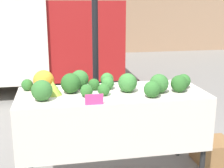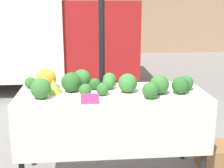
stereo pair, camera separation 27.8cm
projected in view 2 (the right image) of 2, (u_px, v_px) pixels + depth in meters
tent_pole at (102, 39)px, 3.59m from camera, size 0.07×0.07×2.61m
parked_truck at (12, 28)px, 6.19m from camera, size 4.51×1.92×2.31m
market_table at (113, 107)px, 2.93m from camera, size 1.78×0.71×0.89m
orange_cauliflower at (46, 79)px, 3.05m from camera, size 0.20×0.20×0.20m
romanesco_head at (53, 87)px, 2.91m from camera, size 0.16×0.16×0.13m
broccoli_head_0 at (159, 85)px, 2.88m from camera, size 0.18×0.18×0.18m
broccoli_head_1 at (85, 90)px, 2.82m from camera, size 0.12×0.12×0.12m
broccoli_head_2 at (150, 90)px, 2.75m from camera, size 0.15×0.15×0.15m
broccoli_head_3 at (41, 89)px, 2.74m from camera, size 0.18×0.18×0.18m
broccoli_head_4 at (180, 85)px, 2.89m from camera, size 0.16×0.16×0.16m
broccoli_head_5 at (128, 83)px, 2.93m from camera, size 0.18×0.18×0.18m
broccoli_head_6 at (102, 89)px, 2.84m from camera, size 0.11×0.11×0.11m
broccoli_head_7 at (71, 82)px, 2.95m from camera, size 0.19×0.19×0.19m
broccoli_head_8 at (82, 78)px, 3.12m from camera, size 0.18×0.18×0.18m
broccoli_head_9 at (186, 83)px, 3.02m from camera, size 0.14×0.14×0.14m
broccoli_head_10 at (109, 79)px, 3.18m from camera, size 0.13×0.13×0.13m
broccoli_head_11 at (109, 83)px, 3.04m from camera, size 0.12×0.12×0.12m
broccoli_head_12 at (95, 84)px, 3.04m from camera, size 0.11×0.11×0.11m
broccoli_head_13 at (30, 83)px, 3.08m from camera, size 0.11×0.11×0.11m
price_sign at (90, 99)px, 2.60m from camera, size 0.15×0.01×0.09m
produce_crate at (218, 156)px, 3.33m from camera, size 0.39×0.35×0.25m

